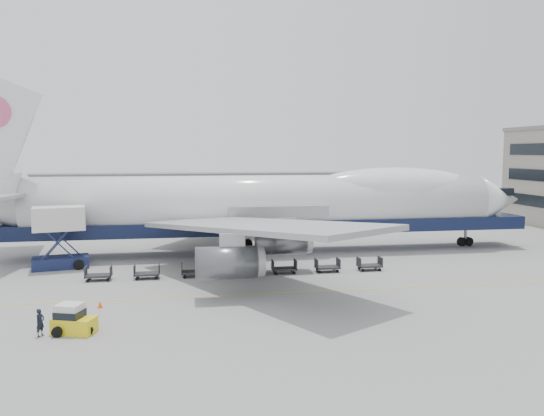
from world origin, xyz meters
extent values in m
plane|color=gray|center=(0.00, 0.00, 0.00)|extent=(260.00, 260.00, 0.00)
cube|color=gold|center=(0.00, -6.00, 0.01)|extent=(60.00, 0.15, 0.01)
cube|color=slate|center=(-10.00, 70.00, 3.50)|extent=(110.00, 8.00, 7.00)
cylinder|color=white|center=(0.00, 12.00, 5.70)|extent=(52.00, 6.40, 6.40)
cube|color=#0F1737|center=(1.00, 12.00, 3.14)|extent=(60.00, 5.76, 1.50)
cone|color=white|center=(29.00, 12.00, 5.70)|extent=(6.00, 6.40, 6.40)
ellipsoid|color=white|center=(15.60, 12.00, 7.46)|extent=(20.67, 5.78, 4.56)
cube|color=#9EA0A3|center=(-3.00, -2.28, 5.10)|extent=(20.35, 26.74, 2.26)
cube|color=#9EA0A3|center=(-3.00, 26.28, 5.10)|extent=(20.35, 26.74, 2.26)
cylinder|color=#595B60|center=(-6.00, 31.00, 2.90)|extent=(4.80, 2.60, 2.60)
cylinder|color=#595B60|center=(0.00, 22.00, 2.90)|extent=(4.80, 2.60, 2.60)
cylinder|color=#595B60|center=(0.00, 2.00, 2.90)|extent=(4.80, 2.60, 2.60)
cylinder|color=#595B60|center=(-6.00, -7.00, 2.90)|extent=(4.80, 2.60, 2.60)
cylinder|color=slate|center=(25.00, 12.00, 1.25)|extent=(0.36, 0.36, 2.50)
cylinder|color=black|center=(25.00, 12.00, 0.55)|extent=(1.10, 0.45, 1.10)
cylinder|color=slate|center=(-3.00, 9.00, 1.25)|extent=(0.36, 0.36, 2.50)
cylinder|color=black|center=(-3.00, 9.00, 0.55)|extent=(1.10, 0.45, 1.10)
cylinder|color=slate|center=(-3.00, 15.00, 1.25)|extent=(0.36, 0.36, 2.50)
cylinder|color=black|center=(-3.00, 15.00, 0.55)|extent=(1.10, 0.45, 1.10)
cube|color=#182249|center=(-21.43, 6.90, 0.58)|extent=(5.68, 3.54, 1.16)
cube|color=silver|center=(-21.43, 6.90, 5.00)|extent=(5.31, 3.66, 2.32)
cube|color=#182249|center=(-21.43, 5.74, 2.80)|extent=(3.71, 0.87, 4.16)
cube|color=#182249|center=(-21.43, 8.06, 2.80)|extent=(3.71, 0.87, 4.16)
cube|color=slate|center=(-21.43, 8.59, 5.00)|extent=(2.74, 1.75, 0.15)
cylinder|color=black|center=(-23.33, 5.85, 0.47)|extent=(0.95, 0.37, 0.95)
cylinder|color=black|center=(-23.33, 7.96, 0.47)|extent=(0.95, 0.37, 0.95)
cylinder|color=black|center=(-19.53, 5.85, 0.47)|extent=(0.95, 0.37, 0.95)
cylinder|color=black|center=(-19.53, 7.96, 0.47)|extent=(0.95, 0.37, 0.95)
cube|color=yellow|center=(-16.21, -13.37, 0.51)|extent=(2.91, 2.17, 1.02)
cube|color=silver|center=(-16.48, -13.28, 1.44)|extent=(1.83, 1.71, 0.93)
cube|color=black|center=(-16.48, -13.28, 1.25)|extent=(1.95, 1.83, 0.46)
cylinder|color=black|center=(-17.14, -13.98, 0.32)|extent=(0.65, 0.28, 0.65)
cylinder|color=black|center=(-17.14, -12.77, 0.32)|extent=(0.65, 0.28, 0.65)
cylinder|color=black|center=(-15.29, -13.98, 0.32)|extent=(0.65, 0.28, 0.65)
cylinder|color=black|center=(-15.29, -12.77, 0.32)|extent=(0.65, 0.28, 0.65)
imported|color=black|center=(-18.21, -13.57, 0.87)|extent=(0.68, 0.76, 1.75)
cone|color=#F3550C|center=(-15.47, -7.86, 0.27)|extent=(0.34, 0.34, 0.54)
cube|color=#F3550C|center=(-15.47, -7.86, 0.01)|extent=(0.36, 0.36, 0.03)
cube|color=#2D2D30|center=(-16.90, 0.93, 0.45)|extent=(2.30, 1.35, 0.18)
cube|color=#2D2D30|center=(-18.00, 0.93, 0.85)|extent=(0.08, 1.35, 0.90)
cube|color=#2D2D30|center=(-15.80, 0.93, 0.85)|extent=(0.08, 1.35, 0.90)
cylinder|color=black|center=(-17.75, 0.38, 0.15)|extent=(0.30, 0.12, 0.30)
cylinder|color=black|center=(-17.75, 1.48, 0.15)|extent=(0.30, 0.12, 0.30)
cylinder|color=black|center=(-16.05, 0.38, 0.15)|extent=(0.30, 0.12, 0.30)
cylinder|color=black|center=(-16.05, 1.48, 0.15)|extent=(0.30, 0.12, 0.30)
cube|color=#2D2D30|center=(-12.64, 0.93, 0.45)|extent=(2.30, 1.35, 0.18)
cube|color=#2D2D30|center=(-13.74, 0.93, 0.85)|extent=(0.08, 1.35, 0.90)
cube|color=#2D2D30|center=(-11.54, 0.93, 0.85)|extent=(0.08, 1.35, 0.90)
cylinder|color=black|center=(-13.49, 0.38, 0.15)|extent=(0.30, 0.12, 0.30)
cylinder|color=black|center=(-13.49, 1.48, 0.15)|extent=(0.30, 0.12, 0.30)
cylinder|color=black|center=(-11.79, 0.38, 0.15)|extent=(0.30, 0.12, 0.30)
cylinder|color=black|center=(-11.79, 1.48, 0.15)|extent=(0.30, 0.12, 0.30)
cube|color=#2D2D30|center=(-8.38, 0.93, 0.45)|extent=(2.30, 1.35, 0.18)
cube|color=#2D2D30|center=(-9.48, 0.93, 0.85)|extent=(0.08, 1.35, 0.90)
cube|color=#2D2D30|center=(-7.28, 0.93, 0.85)|extent=(0.08, 1.35, 0.90)
cylinder|color=black|center=(-9.23, 0.38, 0.15)|extent=(0.30, 0.12, 0.30)
cylinder|color=black|center=(-9.23, 1.48, 0.15)|extent=(0.30, 0.12, 0.30)
cylinder|color=black|center=(-7.53, 0.38, 0.15)|extent=(0.30, 0.12, 0.30)
cylinder|color=black|center=(-7.53, 1.48, 0.15)|extent=(0.30, 0.12, 0.30)
cube|color=#2D2D30|center=(-4.13, 0.93, 0.45)|extent=(2.30, 1.35, 0.18)
cube|color=#2D2D30|center=(-5.23, 0.93, 0.85)|extent=(0.08, 1.35, 0.90)
cube|color=#2D2D30|center=(-3.03, 0.93, 0.85)|extent=(0.08, 1.35, 0.90)
cylinder|color=black|center=(-4.98, 0.38, 0.15)|extent=(0.30, 0.12, 0.30)
cylinder|color=black|center=(-4.98, 1.48, 0.15)|extent=(0.30, 0.12, 0.30)
cylinder|color=black|center=(-3.28, 0.38, 0.15)|extent=(0.30, 0.12, 0.30)
cylinder|color=black|center=(-3.28, 1.48, 0.15)|extent=(0.30, 0.12, 0.30)
cube|color=#2D2D30|center=(0.13, 0.93, 0.45)|extent=(2.30, 1.35, 0.18)
cube|color=#2D2D30|center=(-0.97, 0.93, 0.85)|extent=(0.08, 1.35, 0.90)
cube|color=#2D2D30|center=(1.23, 0.93, 0.85)|extent=(0.08, 1.35, 0.90)
cylinder|color=black|center=(-0.72, 0.38, 0.15)|extent=(0.30, 0.12, 0.30)
cylinder|color=black|center=(-0.72, 1.48, 0.15)|extent=(0.30, 0.12, 0.30)
cylinder|color=black|center=(0.98, 0.38, 0.15)|extent=(0.30, 0.12, 0.30)
cylinder|color=black|center=(0.98, 1.48, 0.15)|extent=(0.30, 0.12, 0.30)
cube|color=#2D2D30|center=(4.39, 0.93, 0.45)|extent=(2.30, 1.35, 0.18)
cube|color=#2D2D30|center=(3.29, 0.93, 0.85)|extent=(0.08, 1.35, 0.90)
cube|color=#2D2D30|center=(5.49, 0.93, 0.85)|extent=(0.08, 1.35, 0.90)
cylinder|color=black|center=(3.54, 0.38, 0.15)|extent=(0.30, 0.12, 0.30)
cylinder|color=black|center=(3.54, 1.48, 0.15)|extent=(0.30, 0.12, 0.30)
cylinder|color=black|center=(5.24, 0.38, 0.15)|extent=(0.30, 0.12, 0.30)
cylinder|color=black|center=(5.24, 1.48, 0.15)|extent=(0.30, 0.12, 0.30)
cube|color=#2D2D30|center=(8.65, 0.93, 0.45)|extent=(2.30, 1.35, 0.18)
cube|color=#2D2D30|center=(7.55, 0.93, 0.85)|extent=(0.08, 1.35, 0.90)
cube|color=#2D2D30|center=(9.75, 0.93, 0.85)|extent=(0.08, 1.35, 0.90)
cylinder|color=black|center=(7.80, 0.38, 0.15)|extent=(0.30, 0.12, 0.30)
cylinder|color=black|center=(7.80, 1.48, 0.15)|extent=(0.30, 0.12, 0.30)
cylinder|color=black|center=(9.50, 0.38, 0.15)|extent=(0.30, 0.12, 0.30)
cylinder|color=black|center=(9.50, 1.48, 0.15)|extent=(0.30, 0.12, 0.30)
camera|label=1|loc=(-9.12, -47.82, 11.50)|focal=35.00mm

